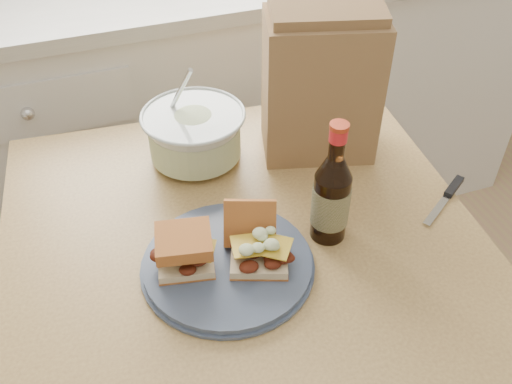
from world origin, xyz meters
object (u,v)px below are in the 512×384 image
object	(u,v)px
plate	(228,264)
coleslaw_bowl	(195,136)
paper_bag	(321,87)
beer_bottle	(331,196)
dining_table	(246,280)

from	to	relation	value
plate	coleslaw_bowl	xyz separation A→B (m)	(0.03, 0.34, 0.05)
coleslaw_bowl	paper_bag	size ratio (longest dim) A/B	0.72
plate	coleslaw_bowl	distance (m)	0.35
paper_bag	beer_bottle	bearing A→B (deg)	-94.24
plate	beer_bottle	world-z (taller)	beer_bottle
coleslaw_bowl	beer_bottle	size ratio (longest dim) A/B	0.89
beer_bottle	coleslaw_bowl	bearing A→B (deg)	109.87
plate	paper_bag	size ratio (longest dim) A/B	0.97
dining_table	plate	distance (m)	0.14
beer_bottle	paper_bag	bearing A→B (deg)	61.40
dining_table	beer_bottle	bearing A→B (deg)	-6.64
plate	dining_table	bearing A→B (deg)	44.37
dining_table	paper_bag	bearing A→B (deg)	48.14
coleslaw_bowl	beer_bottle	distance (m)	0.37
dining_table	coleslaw_bowl	bearing A→B (deg)	98.87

